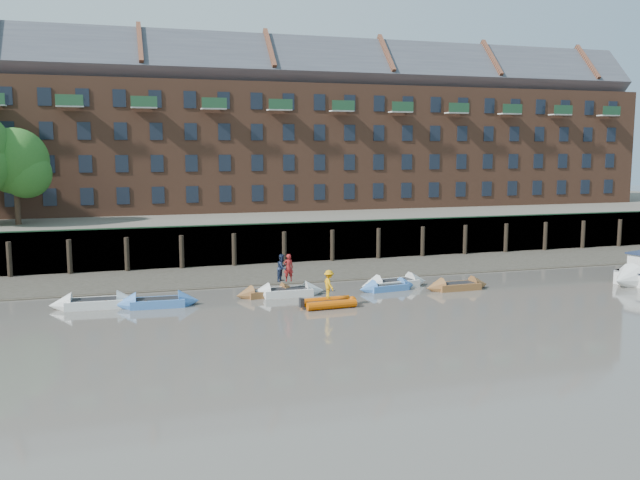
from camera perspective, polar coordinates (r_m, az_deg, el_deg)
name	(u,v)px	position (r m, az deg, el deg)	size (l,w,h in m)	color
ground	(428,333)	(34.39, 9.11, -7.74)	(220.00, 220.00, 0.00)	#5F5952
foreshore	(322,271)	(50.77, 0.20, -2.62)	(110.00, 8.00, 0.50)	#3D382F
mud_band	(337,279)	(47.58, 1.40, -3.33)	(110.00, 1.60, 0.10)	#4C4336
river_wall	(306,242)	(54.67, -1.15, -0.19)	(110.00, 1.23, 3.30)	#2D2A26
bank_terrace	(270,224)	(67.78, -4.27, 1.33)	(110.00, 28.00, 3.20)	#5E594D
apartment_terrace	(266,111)	(68.43, -4.55, 10.80)	(80.60, 15.56, 20.98)	brown
rowboat_0	(95,303)	(41.26, -18.45, -5.08)	(5.05, 1.67, 1.45)	silver
rowboat_1	(157,302)	(40.51, -13.53, -5.14)	(4.84, 1.60, 1.39)	#4076C2
rowboat_2	(268,293)	(42.27, -4.43, -4.46)	(4.24, 1.81, 1.19)	brown
rowboat_3	(287,292)	(42.27, -2.76, -4.40)	(4.71, 1.41, 1.36)	silver
rowboat_4	(387,287)	(44.12, 5.70, -3.96)	(4.19, 1.70, 1.18)	#4076C2
rowboat_5	(394,283)	(45.10, 6.27, -3.66)	(5.02, 2.04, 1.42)	silver
rowboat_6	(457,286)	(45.00, 11.48, -3.82)	(4.48, 1.39, 1.29)	brown
rib_tender	(331,303)	(39.36, 0.90, -5.30)	(3.28, 1.70, 0.56)	#CB4F03
person_rower_a	(288,268)	(42.01, -2.68, -2.35)	(0.63, 0.41, 1.71)	maroon
person_rower_b	(282,268)	(42.05, -3.20, -2.35)	(0.83, 0.65, 1.71)	#19233F
person_rib_crew	(329,284)	(39.11, 0.76, -3.73)	(1.06, 0.61, 1.64)	orange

